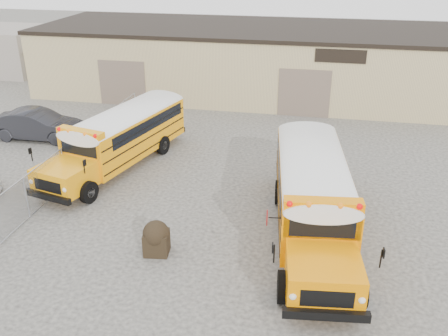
% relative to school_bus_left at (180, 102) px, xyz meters
% --- Properties ---
extents(ground, '(120.00, 120.00, 0.00)m').
position_rel_school_bus_left_xyz_m(ground, '(2.95, -11.34, -1.61)').
color(ground, '#383633').
rests_on(ground, ground).
extents(warehouse, '(30.20, 10.20, 4.67)m').
position_rel_school_bus_left_xyz_m(warehouse, '(2.95, 8.65, 0.77)').
color(warehouse, '#CAB77D').
rests_on(warehouse, ground).
extents(chainlink_fence, '(0.07, 18.07, 1.81)m').
position_rel_school_bus_left_xyz_m(chainlink_fence, '(-3.05, -8.34, -0.71)').
color(chainlink_fence, '#95989D').
rests_on(chainlink_fence, ground).
extents(school_bus_left, '(4.50, 9.77, 2.78)m').
position_rel_school_bus_left_xyz_m(school_bus_left, '(0.00, 0.00, 0.00)').
color(school_bus_left, '#FF9D0A').
rests_on(school_bus_left, ground).
extents(school_bus_right, '(3.66, 10.38, 2.97)m').
position_rel_school_bus_left_xyz_m(school_bus_right, '(7.32, -3.97, 0.11)').
color(school_bus_right, '#FF8900').
rests_on(school_bus_right, ground).
extents(tarp_bundle, '(0.94, 0.94, 1.28)m').
position_rel_school_bus_left_xyz_m(tarp_bundle, '(2.77, -12.69, -0.95)').
color(tarp_bundle, black).
rests_on(tarp_bundle, ground).
extents(car_dark, '(5.09, 1.87, 1.66)m').
position_rel_school_bus_left_xyz_m(car_dark, '(-7.33, -3.29, -0.78)').
color(car_dark, black).
rests_on(car_dark, ground).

